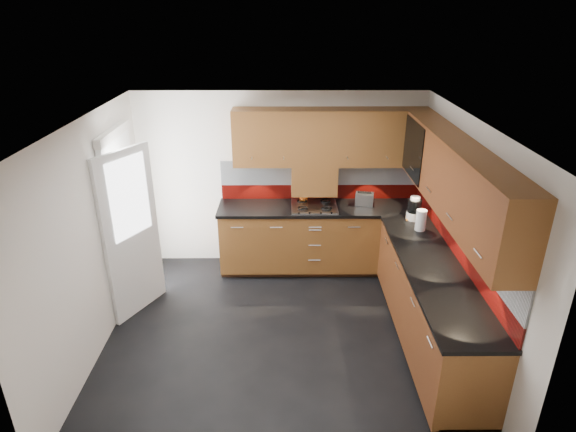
{
  "coord_description": "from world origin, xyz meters",
  "views": [
    {
      "loc": [
        0.07,
        -4.37,
        3.4
      ],
      "look_at": [
        0.1,
        0.65,
        1.18
      ],
      "focal_mm": 30.0,
      "sensor_mm": 36.0,
      "label": 1
    }
  ],
  "objects_px": {
    "gas_hob": "(314,206)",
    "toaster": "(364,199)",
    "utensil_pot": "(304,195)",
    "food_processor": "(414,209)"
  },
  "relations": [
    {
      "from": "utensil_pot",
      "to": "food_processor",
      "type": "bearing_deg",
      "value": -24.34
    },
    {
      "from": "gas_hob",
      "to": "toaster",
      "type": "xyz_separation_m",
      "value": [
        0.67,
        0.08,
        0.07
      ]
    },
    {
      "from": "utensil_pot",
      "to": "food_processor",
      "type": "relative_size",
      "value": 1.35
    },
    {
      "from": "gas_hob",
      "to": "toaster",
      "type": "relative_size",
      "value": 2.31
    },
    {
      "from": "utensil_pot",
      "to": "toaster",
      "type": "bearing_deg",
      "value": -9.59
    },
    {
      "from": "food_processor",
      "to": "gas_hob",
      "type": "bearing_deg",
      "value": 162.21
    },
    {
      "from": "gas_hob",
      "to": "food_processor",
      "type": "relative_size",
      "value": 2.01
    },
    {
      "from": "utensil_pot",
      "to": "food_processor",
      "type": "xyz_separation_m",
      "value": [
        1.34,
        -0.61,
        0.04
      ]
    },
    {
      "from": "gas_hob",
      "to": "utensil_pot",
      "type": "bearing_deg",
      "value": 121.02
    },
    {
      "from": "gas_hob",
      "to": "utensil_pot",
      "type": "distance_m",
      "value": 0.27
    }
  ]
}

